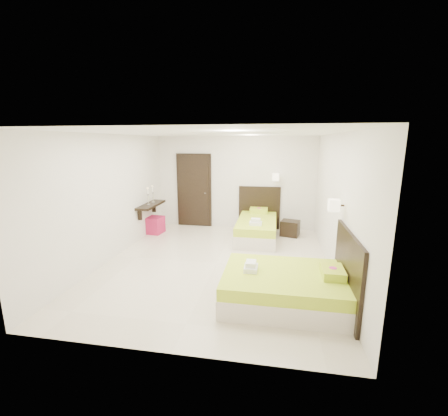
% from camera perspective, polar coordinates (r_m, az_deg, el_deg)
% --- Properties ---
extents(floor, '(5.50, 5.50, 0.00)m').
position_cam_1_polar(floor, '(6.27, -1.39, -10.42)').
color(floor, beige).
rests_on(floor, ground).
extents(bed_single, '(1.17, 1.95, 1.61)m').
position_cam_1_polar(bed_single, '(7.83, 6.33, -3.52)').
color(bed_single, beige).
rests_on(bed_single, ground).
extents(bed_double, '(1.87, 1.59, 1.54)m').
position_cam_1_polar(bed_double, '(4.86, 12.18, -14.27)').
color(bed_double, beige).
rests_on(bed_double, ground).
extents(nightstand, '(0.55, 0.51, 0.41)m').
position_cam_1_polar(nightstand, '(8.14, 12.46, -3.77)').
color(nightstand, black).
rests_on(nightstand, ground).
extents(ottoman, '(0.50, 0.50, 0.45)m').
position_cam_1_polar(ottoman, '(8.40, -13.15, -3.16)').
color(ottoman, '#9D143F').
rests_on(ottoman, ground).
extents(door, '(1.02, 0.15, 2.14)m').
position_cam_1_polar(door, '(8.79, -5.71, 3.31)').
color(door, black).
rests_on(door, ground).
extents(console_shelf, '(0.35, 1.20, 0.78)m').
position_cam_1_polar(console_shelf, '(8.11, -13.79, 0.55)').
color(console_shelf, black).
rests_on(console_shelf, ground).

